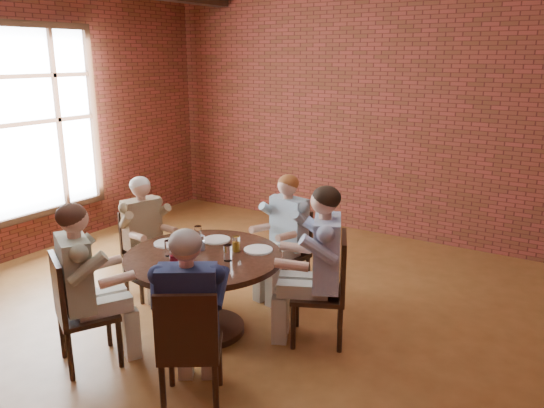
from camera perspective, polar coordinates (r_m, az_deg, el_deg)
The scene contains 25 objects.
floor at distance 4.98m, azimuth -6.19°, elevation -13.73°, with size 7.00×7.00×0.00m, color #955E2E.
wall_back at distance 7.43m, azimuth 10.62°, elevation 9.75°, with size 7.00×7.00×0.00m, color maroon.
window at distance 7.06m, azimuth -25.36°, elevation 7.81°, with size 0.10×2.16×2.36m.
dining_table at distance 4.80m, azimuth -7.29°, elevation -7.89°, with size 1.39×1.39×0.75m.
chair_a at distance 4.66m, azimuth 6.17°, elevation -8.65°, with size 0.61×0.61×0.97m.
diner_a at distance 4.59m, azimuth 5.05°, elevation -6.61°, with size 0.57×0.70×1.40m, color #3D59A0, non-canonical shape.
chair_b at distance 5.56m, azimuth 1.97°, elevation -4.74°, with size 0.47×0.47×0.91m.
diner_b at distance 5.46m, azimuth 1.44°, elevation -3.53°, with size 0.50×0.61×1.28m, color #8FA7B6, non-canonical shape.
chair_c at distance 5.72m, azimuth -13.73°, elevation -4.66°, with size 0.48×0.48×0.90m.
diner_c at distance 5.61m, azimuth -13.46°, elevation -3.53°, with size 0.48×0.60×1.26m, color brown, non-canonical shape.
chair_d at distance 4.55m, azimuth -20.40°, elevation -10.38°, with size 0.59×0.59×0.95m.
diner_d at distance 4.49m, azimuth -19.47°, elevation -8.32°, with size 0.54×0.67×1.36m, color tan, non-canonical shape.
chair_e at distance 3.84m, azimuth -8.90°, elevation -14.71°, with size 0.59×0.59×0.93m.
diner_e at distance 3.84m, azimuth -8.84°, elevation -12.05°, with size 0.52×0.65×1.33m, color #171F41, non-canonical shape.
plate_a at distance 4.77m, azimuth -1.49°, elevation -4.94°, with size 0.26×0.26×0.01m, color white.
plate_b at distance 5.05m, azimuth -5.98°, elevation -3.84°, with size 0.26×0.26×0.01m, color white.
plate_c at distance 5.02m, azimuth -11.13°, elevation -4.15°, with size 0.26×0.26×0.01m, color white.
plate_d at distance 4.25m, azimuth -7.39°, elevation -7.74°, with size 0.26×0.26×0.01m, color white.
glass_a at distance 4.53m, azimuth -4.78°, elevation -5.27°, with size 0.07×0.07×0.14m, color white.
glass_b at distance 4.74m, azimuth -3.86°, elevation -4.30°, with size 0.07×0.07×0.14m, color white.
glass_c at distance 5.05m, azimuth -7.97°, elevation -3.13°, with size 0.07×0.07×0.14m, color white.
glass_d at distance 4.80m, azimuth -7.65°, elevation -4.14°, with size 0.07×0.07×0.14m, color white.
glass_e at distance 4.71m, azimuth -11.06°, elevation -4.69°, with size 0.07×0.07×0.14m, color white.
glass_f at distance 4.50m, azimuth -10.52°, elevation -5.66°, with size 0.07×0.07×0.14m, color white.
smartphone at distance 4.25m, azimuth -7.86°, elevation -7.78°, with size 0.07×0.14×0.01m, color black.
Camera 1 is at (2.74, -3.36, 2.44)m, focal length 35.00 mm.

